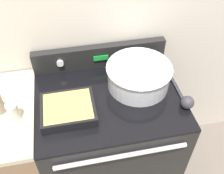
{
  "coord_description": "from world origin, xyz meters",
  "views": [
    {
      "loc": [
        -0.18,
        -0.67,
        1.98
      ],
      "look_at": [
        0.02,
        0.33,
        0.98
      ],
      "focal_mm": 42.0,
      "sensor_mm": 36.0,
      "label": 1
    }
  ],
  "objects_px": {
    "ladle": "(186,101)",
    "spice_jar_white_cap": "(13,112)",
    "mixing_bowl": "(139,75)",
    "casserole_dish": "(68,109)"
  },
  "relations": [
    {
      "from": "ladle",
      "to": "spice_jar_white_cap",
      "type": "height_order",
      "value": "spice_jar_white_cap"
    },
    {
      "from": "ladle",
      "to": "spice_jar_white_cap",
      "type": "relative_size",
      "value": 2.6
    },
    {
      "from": "casserole_dish",
      "to": "mixing_bowl",
      "type": "bearing_deg",
      "value": 18.21
    },
    {
      "from": "mixing_bowl",
      "to": "casserole_dish",
      "type": "height_order",
      "value": "mixing_bowl"
    },
    {
      "from": "mixing_bowl",
      "to": "casserole_dish",
      "type": "relative_size",
      "value": 1.33
    },
    {
      "from": "casserole_dish",
      "to": "ladle",
      "type": "xyz_separation_m",
      "value": [
        0.62,
        -0.07,
        0.0
      ]
    },
    {
      "from": "mixing_bowl",
      "to": "casserole_dish",
      "type": "xyz_separation_m",
      "value": [
        -0.41,
        -0.14,
        -0.05
      ]
    },
    {
      "from": "spice_jar_white_cap",
      "to": "ladle",
      "type": "bearing_deg",
      "value": -4.88
    },
    {
      "from": "mixing_bowl",
      "to": "spice_jar_white_cap",
      "type": "height_order",
      "value": "mixing_bowl"
    },
    {
      "from": "ladle",
      "to": "casserole_dish",
      "type": "bearing_deg",
      "value": 173.73
    }
  ]
}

